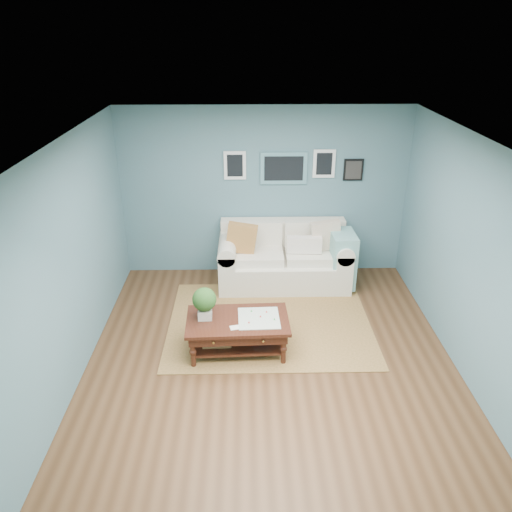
{
  "coord_description": "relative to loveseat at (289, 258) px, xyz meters",
  "views": [
    {
      "loc": [
        -0.28,
        -5.03,
        3.82
      ],
      "look_at": [
        -0.16,
        1.0,
        0.96
      ],
      "focal_mm": 35.0,
      "sensor_mm": 36.0,
      "label": 1
    }
  ],
  "objects": [
    {
      "name": "loveseat",
      "position": [
        0.0,
        0.0,
        0.0
      ],
      "size": [
        2.08,
        0.94,
        1.07
      ],
      "color": "silver",
      "rests_on": "ground"
    },
    {
      "name": "area_rug",
      "position": [
        -0.36,
        -1.19,
        -0.43
      ],
      "size": [
        2.78,
        2.22,
        0.01
      ],
      "primitive_type": "cube",
      "color": "brown",
      "rests_on": "ground"
    },
    {
      "name": "room_shell",
      "position": [
        -0.38,
        -1.97,
        0.92
      ],
      "size": [
        5.0,
        5.02,
        2.7
      ],
      "color": "brown",
      "rests_on": "ground"
    },
    {
      "name": "coffee_table",
      "position": [
        -0.86,
        -1.82,
        -0.04
      ],
      "size": [
        1.29,
        0.78,
        0.88
      ],
      "rotation": [
        0.0,
        0.0,
        0.04
      ],
      "color": "#33140D",
      "rests_on": "ground"
    }
  ]
}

